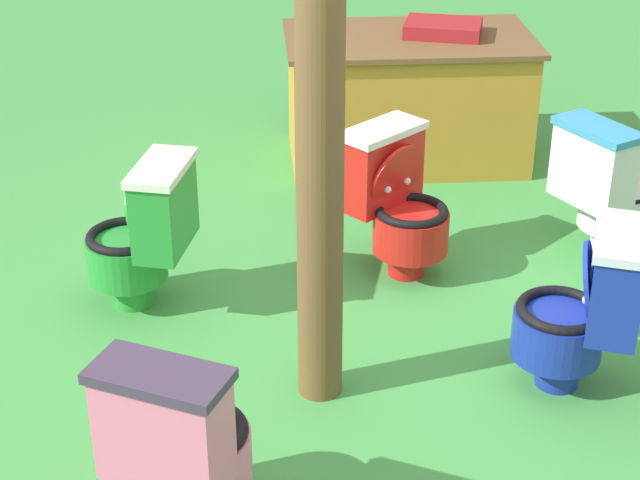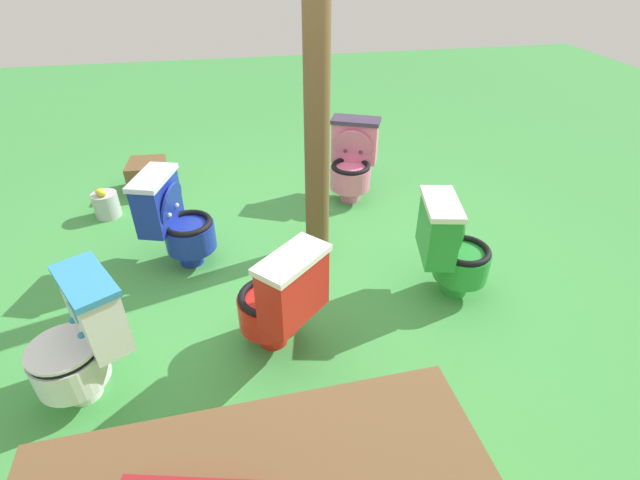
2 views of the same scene
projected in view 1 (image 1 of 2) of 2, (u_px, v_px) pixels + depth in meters
The scene contains 8 objects.
ground at pixel (364, 349), 4.53m from camera, with size 14.00×14.00×0.00m, color #429947.
toilet_red at pixel (397, 201), 5.00m from camera, with size 0.63×0.63×0.73m.
toilet_green at pixel (144, 234), 4.69m from camera, with size 0.56×0.49×0.73m.
toilet_blue at pixel (585, 309), 4.12m from camera, with size 0.59×0.53×0.73m.
toilet_pink at pixel (183, 442), 3.38m from camera, with size 0.56×0.61×0.73m.
toilet_white at pixel (606, 188), 5.13m from camera, with size 0.63×0.59×0.73m.
vendor_table at pixel (408, 97), 6.23m from camera, with size 1.50×0.92×0.85m.
wooden_post at pixel (320, 173), 3.81m from camera, with size 0.18×0.18×1.95m, color brown.
Camera 1 is at (-0.30, -3.78, 2.53)m, focal length 58.05 mm.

